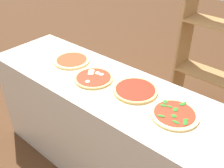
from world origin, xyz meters
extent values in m
plane|color=#4C2D19|center=(0.00, 0.00, 0.00)|extent=(12.00, 12.00, 0.00)
cube|color=beige|center=(0.00, 0.00, 0.45)|extent=(2.20, 0.63, 0.90)
cube|color=beige|center=(0.00, 0.00, 0.90)|extent=(2.05, 0.49, 0.00)
cylinder|color=#E5C17F|center=(-0.49, 0.07, 0.91)|extent=(0.30, 0.30, 0.02)
cylinder|color=red|center=(-0.49, 0.07, 0.92)|extent=(0.25, 0.25, 0.00)
cylinder|color=#DBB26B|center=(-0.16, -0.02, 0.91)|extent=(0.29, 0.29, 0.02)
cylinder|color=red|center=(-0.16, -0.02, 0.92)|extent=(0.26, 0.26, 0.00)
cylinder|color=#EFE5CC|center=(-0.18, 0.04, 0.92)|extent=(0.04, 0.04, 0.00)
cylinder|color=#EFE5CC|center=(-0.21, 0.00, 0.92)|extent=(0.04, 0.04, 0.00)
cylinder|color=#EFE5CC|center=(-0.15, -0.09, 0.92)|extent=(0.03, 0.03, 0.00)
cylinder|color=#EFE5CC|center=(-0.23, 0.03, 0.92)|extent=(0.05, 0.05, 0.00)
cylinder|color=#EFE5CC|center=(-0.14, 0.04, 0.92)|extent=(0.03, 0.03, 0.00)
cylinder|color=#DBB26B|center=(0.16, 0.06, 0.91)|extent=(0.31, 0.31, 0.02)
cylinder|color=#AD2314|center=(0.16, 0.06, 0.92)|extent=(0.27, 0.27, 0.00)
cylinder|color=#E5C17F|center=(0.49, 0.01, 0.91)|extent=(0.30, 0.30, 0.01)
cylinder|color=red|center=(0.49, 0.01, 0.92)|extent=(0.25, 0.25, 0.00)
ellipsoid|color=#286B23|center=(0.58, -0.01, 0.92)|extent=(0.04, 0.04, 0.00)
ellipsoid|color=#286B23|center=(0.48, 0.03, 0.92)|extent=(0.04, 0.05, 0.00)
ellipsoid|color=#286B23|center=(0.59, -0.04, 0.92)|extent=(0.04, 0.05, 0.00)
ellipsoid|color=#286B23|center=(0.44, 0.04, 0.92)|extent=(0.03, 0.02, 0.00)
ellipsoid|color=#286B23|center=(0.50, 0.12, 0.92)|extent=(0.03, 0.05, 0.00)
ellipsoid|color=#286B23|center=(0.45, -0.08, 0.92)|extent=(0.05, 0.04, 0.00)
ellipsoid|color=#286B23|center=(0.54, -0.07, 0.92)|extent=(0.05, 0.02, 0.00)
ellipsoid|color=#286B23|center=(0.41, 0.02, 0.92)|extent=(0.05, 0.04, 0.00)
ellipsoid|color=#286B23|center=(0.40, 0.06, 0.92)|extent=(0.04, 0.05, 0.00)
ellipsoid|color=#286B23|center=(0.51, -0.03, 0.92)|extent=(0.04, 0.04, 0.00)
ellipsoid|color=#286B23|center=(0.49, 0.11, 0.92)|extent=(0.05, 0.05, 0.00)
cube|color=#A87A47|center=(-0.04, 1.23, 0.81)|extent=(0.03, 0.29, 1.62)
cube|color=#A87A47|center=(0.42, 1.21, 0.01)|extent=(0.92, 0.32, 0.02)
cube|color=#A87A47|center=(0.42, 1.21, 0.54)|extent=(0.92, 0.32, 0.02)
camera|label=1|loc=(0.98, -1.16, 1.93)|focal=41.10mm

